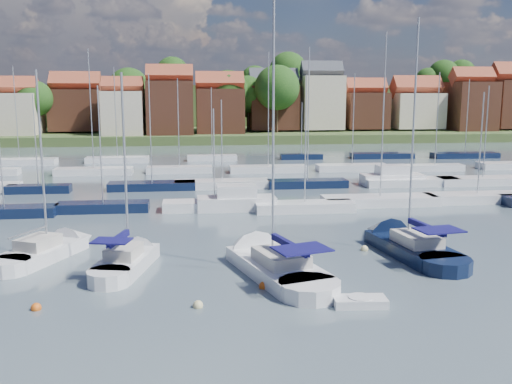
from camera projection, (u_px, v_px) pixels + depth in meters
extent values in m
plane|color=#45565E|center=(266.00, 176.00, 71.40)|extent=(260.00, 260.00, 0.00)
cube|color=silver|center=(127.00, 265.00, 34.11)|extent=(3.66, 6.19, 1.20)
cone|color=silver|center=(145.00, 249.00, 37.65)|extent=(2.99, 3.29, 2.42)
cylinder|color=silver|center=(109.00, 281.00, 31.27)|extent=(2.90, 2.90, 1.20)
cube|color=#BDB7AF|center=(124.00, 252.00, 33.55)|extent=(2.19, 2.74, 0.70)
cylinder|color=#B2B2B7|center=(125.00, 165.00, 33.46)|extent=(0.14, 0.14, 10.74)
cylinder|color=#B2B2B7|center=(118.00, 241.00, 32.61)|extent=(0.82, 3.16, 0.10)
cube|color=#110F4D|center=(118.00, 239.00, 32.59)|extent=(0.98, 3.05, 0.35)
cube|color=#110F4D|center=(112.00, 241.00, 31.54)|extent=(2.33, 1.88, 0.08)
cube|color=silver|center=(277.00, 270.00, 33.10)|extent=(5.47, 8.62, 1.20)
cone|color=silver|center=(244.00, 249.00, 37.63)|extent=(4.30, 4.68, 3.33)
cylinder|color=silver|center=(309.00, 292.00, 29.48)|extent=(4.14, 4.14, 1.20)
cube|color=#BDB7AF|center=(281.00, 257.00, 32.43)|extent=(3.19, 3.86, 0.70)
cylinder|color=#B2B2B7|center=(273.00, 132.00, 32.21)|extent=(0.14, 0.14, 14.81)
cylinder|color=#B2B2B7|center=(290.00, 248.00, 31.28)|extent=(1.36, 4.29, 0.10)
cube|color=#110F4D|center=(290.00, 245.00, 31.25)|extent=(1.49, 4.13, 0.35)
cube|color=#110F4D|center=(302.00, 249.00, 29.92)|extent=(3.28, 2.72, 0.08)
cube|color=black|center=(412.00, 251.00, 37.15)|extent=(4.23, 7.87, 1.20)
cone|color=black|center=(378.00, 234.00, 41.59)|extent=(3.64, 4.07, 3.12)
cylinder|color=black|center=(445.00, 268.00, 33.60)|extent=(3.56, 3.56, 1.20)
cube|color=#BDB7AF|center=(417.00, 239.00, 36.49)|extent=(2.63, 3.41, 0.70)
cylinder|color=#B2B2B7|center=(413.00, 132.00, 36.31)|extent=(0.14, 0.14, 14.17)
cylinder|color=#B2B2B7|center=(426.00, 230.00, 35.36)|extent=(0.74, 4.12, 0.10)
cube|color=#110F4D|center=(426.00, 227.00, 35.33)|extent=(0.90, 3.95, 0.35)
cube|color=#110F4D|center=(439.00, 230.00, 34.02)|extent=(2.91, 2.25, 0.08)
cube|color=silver|center=(44.00, 255.00, 36.21)|extent=(4.85, 6.62, 1.20)
cone|color=silver|center=(80.00, 240.00, 39.78)|extent=(3.55, 3.76, 2.55)
cylinder|color=silver|center=(9.00, 269.00, 33.35)|extent=(3.37, 3.37, 1.20)
cube|color=#BDB7AF|center=(38.00, 242.00, 35.64)|extent=(2.68, 3.06, 0.70)
cylinder|color=#B2B2B7|center=(42.00, 159.00, 35.54)|extent=(0.14, 0.14, 10.98)
cylinder|color=#B2B2B7|center=(28.00, 232.00, 34.70)|extent=(1.50, 3.13, 0.10)
cube|color=silver|center=(360.00, 302.00, 28.25)|extent=(2.70, 1.40, 0.52)
cylinder|color=silver|center=(360.00, 300.00, 28.23)|extent=(1.22, 1.22, 0.33)
sphere|color=#D85914|center=(36.00, 310.00, 27.78)|extent=(0.50, 0.50, 0.50)
sphere|color=beige|center=(198.00, 307.00, 28.10)|extent=(0.51, 0.51, 0.51)
sphere|color=#D85914|center=(264.00, 288.00, 30.86)|extent=(0.53, 0.53, 0.53)
sphere|color=beige|center=(354.00, 300.00, 29.08)|extent=(0.51, 0.51, 0.51)
sphere|color=beige|center=(364.00, 250.00, 38.15)|extent=(0.50, 0.50, 0.50)
cube|color=black|center=(5.00, 212.00, 48.44)|extent=(8.64, 2.42, 1.00)
cylinder|color=#B2B2B7|center=(0.00, 150.00, 47.52)|extent=(0.12, 0.12, 9.58)
cube|color=black|center=(103.00, 208.00, 50.39)|extent=(8.01, 2.24, 1.00)
cylinder|color=#B2B2B7|center=(100.00, 145.00, 49.42)|extent=(0.12, 0.12, 10.16)
cube|color=silver|center=(215.00, 206.00, 51.16)|extent=(9.22, 2.58, 1.00)
cylinder|color=#B2B2B7|center=(214.00, 155.00, 50.36)|extent=(0.12, 0.12, 8.18)
cube|color=silver|center=(305.00, 208.00, 50.49)|extent=(8.78, 2.46, 1.00)
cylinder|color=#B2B2B7|center=(306.00, 140.00, 49.43)|extent=(0.12, 0.12, 11.06)
cube|color=silver|center=(380.00, 201.00, 53.35)|extent=(10.79, 3.02, 1.00)
cylinder|color=#B2B2B7|center=(383.00, 116.00, 51.96)|extent=(0.12, 0.12, 14.87)
cube|color=silver|center=(477.00, 198.00, 54.79)|extent=(10.13, 2.84, 1.00)
cylinder|color=#B2B2B7|center=(481.00, 143.00, 53.86)|extent=(0.12, 0.12, 9.59)
cube|color=silver|center=(237.00, 204.00, 51.16)|extent=(7.00, 2.60, 1.40)
cube|color=silver|center=(236.00, 192.00, 50.96)|extent=(3.50, 2.20, 1.30)
cube|color=black|center=(39.00, 190.00, 59.70)|extent=(6.54, 1.83, 1.00)
cylinder|color=#B2B2B7|center=(35.00, 140.00, 58.80)|extent=(0.12, 0.12, 9.37)
cube|color=black|center=(152.00, 187.00, 61.65)|extent=(9.30, 2.60, 1.00)
cylinder|color=#B2B2B7|center=(150.00, 129.00, 60.56)|extent=(0.12, 0.12, 11.48)
cube|color=silver|center=(222.00, 185.00, 62.86)|extent=(10.40, 2.91, 1.00)
cylinder|color=#B2B2B7|center=(222.00, 140.00, 62.01)|extent=(0.12, 0.12, 8.77)
cube|color=black|center=(307.00, 184.00, 63.20)|extent=(8.80, 2.46, 1.00)
cylinder|color=#B2B2B7|center=(308.00, 115.00, 61.87)|extent=(0.12, 0.12, 14.33)
cube|color=silver|center=(411.00, 182.00, 64.42)|extent=(10.73, 3.00, 1.00)
cylinder|color=#B2B2B7|center=(414.00, 124.00, 63.27)|extent=(0.12, 0.12, 12.14)
cube|color=silver|center=(483.00, 181.00, 65.17)|extent=(10.48, 2.93, 1.00)
cylinder|color=#B2B2B7|center=(486.00, 132.00, 64.19)|extent=(0.12, 0.12, 10.28)
cube|color=silver|center=(392.00, 180.00, 64.99)|extent=(7.00, 2.60, 1.40)
cube|color=silver|center=(392.00, 171.00, 64.80)|extent=(3.50, 2.20, 1.30)
cube|color=silver|center=(94.00, 172.00, 73.03)|extent=(9.71, 2.72, 1.00)
cylinder|color=#B2B2B7|center=(91.00, 109.00, 71.65)|extent=(0.12, 0.12, 14.88)
cube|color=silver|center=(179.00, 170.00, 74.54)|extent=(8.49, 2.38, 1.00)
cylinder|color=#B2B2B7|center=(178.00, 123.00, 73.47)|extent=(0.12, 0.12, 11.31)
cube|color=silver|center=(268.00, 169.00, 75.13)|extent=(10.16, 2.85, 1.00)
cylinder|color=#B2B2B7|center=(268.00, 110.00, 73.77)|extent=(0.12, 0.12, 14.59)
cube|color=silver|center=(352.00, 168.00, 76.51)|extent=(9.53, 2.67, 1.00)
cylinder|color=#B2B2B7|center=(353.00, 120.00, 75.39)|extent=(0.12, 0.12, 11.91)
cube|color=silver|center=(435.00, 168.00, 76.38)|extent=(7.62, 2.13, 1.00)
cylinder|color=#B2B2B7|center=(437.00, 119.00, 75.24)|extent=(0.12, 0.12, 12.13)
cube|color=silver|center=(20.00, 162.00, 82.86)|extent=(10.37, 2.90, 1.00)
cylinder|color=#B2B2B7|center=(16.00, 113.00, 81.62)|extent=(0.12, 0.12, 13.20)
cube|color=silver|center=(118.00, 160.00, 85.28)|extent=(9.24, 2.59, 1.00)
cylinder|color=#B2B2B7|center=(116.00, 112.00, 84.04)|extent=(0.12, 0.12, 13.17)
cube|color=silver|center=(212.00, 158.00, 87.59)|extent=(7.57, 2.12, 1.00)
cylinder|color=#B2B2B7|center=(212.00, 122.00, 86.61)|extent=(0.12, 0.12, 10.24)
cube|color=black|center=(301.00, 157.00, 89.31)|extent=(6.58, 1.84, 1.00)
cylinder|color=#B2B2B7|center=(302.00, 128.00, 88.53)|extent=(0.12, 0.12, 8.01)
cube|color=black|center=(382.00, 156.00, 90.71)|extent=(9.92, 2.78, 1.00)
cylinder|color=#B2B2B7|center=(383.00, 118.00, 89.67)|extent=(0.12, 0.12, 10.92)
cube|color=black|center=(465.00, 156.00, 91.19)|extent=(10.55, 2.95, 1.00)
cylinder|color=#B2B2B7|center=(467.00, 116.00, 90.10)|extent=(0.12, 0.12, 11.51)
cube|color=#49582C|center=(227.00, 132.00, 146.68)|extent=(200.00, 70.00, 3.00)
cube|color=#49582C|center=(222.00, 110.00, 170.32)|extent=(200.00, 60.00, 14.00)
cube|color=beige|center=(16.00, 114.00, 116.42)|extent=(9.35, 10.04, 8.56)
cube|color=brown|center=(14.00, 87.00, 115.48)|extent=(9.54, 4.63, 4.63)
cube|color=brown|center=(77.00, 110.00, 123.03)|extent=(10.37, 9.97, 8.73)
cube|color=brown|center=(75.00, 83.00, 122.05)|extent=(10.57, 5.13, 5.13)
cube|color=beige|center=(124.00, 113.00, 115.74)|extent=(8.09, 8.80, 8.96)
cube|color=brown|center=(123.00, 86.00, 114.79)|extent=(8.25, 4.00, 4.00)
cube|color=brown|center=(170.00, 108.00, 117.53)|extent=(9.36, 10.17, 10.97)
cube|color=brown|center=(170.00, 75.00, 116.37)|extent=(9.54, 4.63, 4.63)
cube|color=brown|center=(220.00, 111.00, 120.49)|extent=(9.90, 8.56, 9.42)
cube|color=brown|center=(220.00, 83.00, 119.46)|extent=(10.10, 4.90, 4.90)
cube|color=brown|center=(273.00, 108.00, 126.63)|extent=(10.59, 8.93, 9.49)
cube|color=#383A42|center=(273.00, 80.00, 125.57)|extent=(10.80, 5.24, 5.24)
cube|color=beige|center=(321.00, 103.00, 126.79)|extent=(9.01, 8.61, 11.65)
cube|color=#383A42|center=(322.00, 71.00, 125.59)|extent=(9.19, 4.46, 4.46)
cube|color=brown|center=(365.00, 111.00, 129.46)|extent=(9.10, 9.34, 8.00)
cube|color=brown|center=(366.00, 88.00, 128.57)|extent=(9.28, 4.50, 4.50)
cube|color=beige|center=(415.00, 111.00, 130.39)|extent=(10.86, 9.59, 7.88)
cube|color=brown|center=(416.00, 87.00, 129.47)|extent=(11.07, 5.37, 5.37)
cube|color=brown|center=(470.00, 107.00, 128.93)|extent=(9.18, 9.96, 10.97)
cube|color=brown|center=(472.00, 77.00, 127.77)|extent=(9.36, 4.54, 4.54)
cylinder|color=#382619|center=(442.00, 99.00, 150.14)|extent=(0.50, 0.50, 4.47)
sphere|color=#2F581B|center=(443.00, 76.00, 149.08)|extent=(8.18, 8.18, 8.18)
cylinder|color=#382619|center=(249.00, 122.00, 125.84)|extent=(0.50, 0.50, 4.46)
sphere|color=#2F581B|center=(248.00, 94.00, 124.78)|extent=(8.15, 8.15, 8.15)
cylinder|color=#382619|center=(288.00, 99.00, 143.69)|extent=(0.50, 0.50, 5.15)
sphere|color=#2F581B|center=(288.00, 71.00, 142.47)|extent=(9.41, 9.41, 9.41)
cylinder|color=#382619|center=(173.00, 99.00, 143.03)|extent=(0.50, 0.50, 4.56)
sphere|color=#2F581B|center=(172.00, 74.00, 141.96)|extent=(8.34, 8.34, 8.34)
cylinder|color=#382619|center=(130.00, 119.00, 131.91)|extent=(0.50, 0.50, 5.15)
sphere|color=#2F581B|center=(129.00, 88.00, 130.69)|extent=(9.42, 9.42, 9.42)
cylinder|color=#382619|center=(63.00, 108.00, 131.76)|extent=(0.50, 0.50, 3.42)
sphere|color=#2F581B|center=(61.00, 87.00, 130.95)|extent=(6.26, 6.26, 6.26)
cylinder|color=#382619|center=(288.00, 121.00, 135.64)|extent=(0.50, 0.50, 3.77)
sphere|color=#2F581B|center=(288.00, 99.00, 134.74)|extent=(6.89, 6.89, 6.89)
cylinder|color=#382619|center=(277.00, 121.00, 121.52)|extent=(0.50, 0.50, 5.21)
sphere|color=#2F581B|center=(277.00, 88.00, 120.28)|extent=(9.53, 9.53, 9.53)
cylinder|color=#382619|center=(486.00, 122.00, 138.07)|extent=(0.50, 0.50, 2.97)
sphere|color=#2F581B|center=(487.00, 106.00, 137.37)|extent=(5.44, 5.44, 5.44)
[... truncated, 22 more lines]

